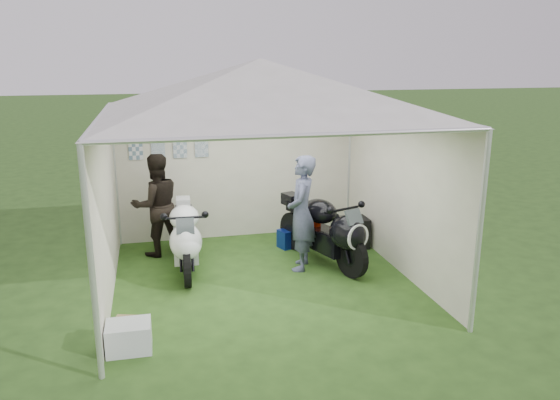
% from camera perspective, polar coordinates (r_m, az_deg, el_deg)
% --- Properties ---
extents(ground, '(80.00, 80.00, 0.00)m').
position_cam_1_polar(ground, '(7.71, -1.87, -8.29)').
color(ground, '#274718').
rests_on(ground, ground).
extents(canopy_tent, '(5.66, 5.66, 3.00)m').
position_cam_1_polar(canopy_tent, '(7.14, -2.10, 11.19)').
color(canopy_tent, silver).
rests_on(canopy_tent, ground).
extents(motorcycle_white, '(0.49, 1.96, 0.96)m').
position_cam_1_polar(motorcycle_white, '(7.95, -9.88, -3.65)').
color(motorcycle_white, black).
rests_on(motorcycle_white, ground).
extents(motorcycle_black, '(0.94, 1.94, 0.99)m').
position_cam_1_polar(motorcycle_black, '(8.09, 4.81, -3.01)').
color(motorcycle_black, black).
rests_on(motorcycle_black, ground).
extents(paddock_stand, '(0.46, 0.37, 0.30)m').
position_cam_1_polar(paddock_stand, '(8.93, 1.13, -3.98)').
color(paddock_stand, '#122EA9').
rests_on(paddock_stand, ground).
extents(person_dark_jacket, '(0.91, 0.79, 1.60)m').
position_cam_1_polar(person_dark_jacket, '(8.62, -12.78, -0.52)').
color(person_dark_jacket, black).
rests_on(person_dark_jacket, ground).
extents(person_blue_jacket, '(0.60, 0.72, 1.68)m').
position_cam_1_polar(person_blue_jacket, '(7.84, 2.27, -1.38)').
color(person_blue_jacket, slate).
rests_on(person_blue_jacket, ground).
extents(equipment_box, '(0.49, 0.39, 0.49)m').
position_cam_1_polar(equipment_box, '(8.96, 7.57, -3.39)').
color(equipment_box, black).
rests_on(equipment_box, ground).
extents(crate_0, '(0.47, 0.37, 0.31)m').
position_cam_1_polar(crate_0, '(6.15, -15.51, -13.61)').
color(crate_0, silver).
rests_on(crate_0, ground).
extents(crate_1, '(0.43, 0.43, 0.31)m').
position_cam_1_polar(crate_1, '(6.18, -15.50, -13.47)').
color(crate_1, olive).
rests_on(crate_1, ground).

